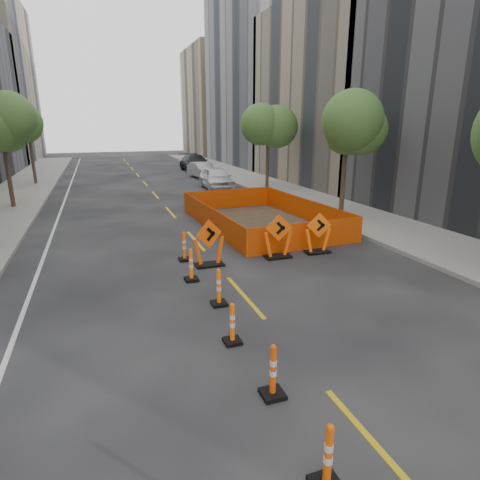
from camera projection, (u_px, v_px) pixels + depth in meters
name	position (u px, v px, depth m)	size (l,w,h in m)	color
ground_plane	(314.00, 376.00, 7.82)	(140.00, 140.00, 0.00)	black
sidewalk_right	(350.00, 214.00, 21.55)	(4.00, 90.00, 0.15)	gray
bld_right_c	(356.00, 95.00, 32.87)	(12.00, 16.00, 14.00)	gray
bld_right_d	(275.00, 77.00, 46.88)	(12.00, 18.00, 20.00)	gray
bld_right_e	(227.00, 103.00, 64.10)	(12.00, 14.00, 16.00)	tan
tree_l_c	(1.00, 128.00, 21.99)	(2.80, 2.80, 5.95)	#382B1E
tree_l_d	(28.00, 127.00, 31.04)	(2.80, 2.80, 5.95)	#382B1E
tree_r_b	(347.00, 128.00, 20.12)	(2.80, 2.80, 5.95)	#382B1E
tree_r_c	(268.00, 127.00, 29.17)	(2.80, 2.80, 5.95)	#382B1E
channelizer_1	(328.00, 457.00, 5.29)	(0.40, 0.40, 1.02)	#DA4B09
channelizer_2	(273.00, 371.00, 7.11)	(0.41, 0.41, 1.05)	#D94409
channelizer_3	(232.00, 323.00, 8.88)	(0.38, 0.38, 0.97)	#FD620A
channelizer_4	(219.00, 287.00, 10.76)	(0.41, 0.41, 1.04)	#FF610A
channelizer_5	(191.00, 265.00, 12.45)	(0.41, 0.41, 1.05)	#FF650A
channelizer_6	(184.00, 246.00, 14.31)	(0.42, 0.42, 1.07)	#F05A0A
chevron_sign_left	(209.00, 243.00, 13.69)	(1.10, 0.66, 1.65)	#EE4F0A
chevron_sign_center	(278.00, 236.00, 14.53)	(1.09, 0.65, 1.63)	#EA5009
chevron_sign_right	(318.00, 233.00, 15.08)	(1.05, 0.63, 1.57)	#FF5F0A
safety_fence	(260.00, 214.00, 19.46)	(5.15, 8.77, 1.10)	#EB490C
parked_car_near	(217.00, 178.00, 30.07)	(1.97, 4.89, 1.66)	white
parked_car_mid	(202.00, 170.00, 36.28)	(1.50, 4.29, 1.41)	#A7A7AD
parked_car_far	(196.00, 163.00, 41.58)	(2.35, 5.78, 1.68)	black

